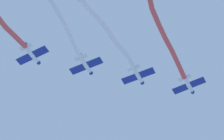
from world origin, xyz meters
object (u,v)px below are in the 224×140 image
at_px(airplane_lead, 189,85).
at_px(airplane_right_wing, 86,65).
at_px(airplane_left_wing, 138,75).
at_px(airplane_slot, 32,55).

distance_m(airplane_lead, airplane_right_wing, 20.90).
xyz_separation_m(airplane_lead, airplane_left_wing, (6.92, -7.83, 0.25)).
relative_size(airplane_lead, airplane_right_wing, 0.99).
bearing_deg(airplane_slot, airplane_lead, -48.57).
distance_m(airplane_lead, airplane_left_wing, 10.45).
height_order(airplane_left_wing, airplane_right_wing, airplane_right_wing).
bearing_deg(airplane_lead, airplane_slot, 131.51).
distance_m(airplane_left_wing, airplane_slot, 20.89).
height_order(airplane_left_wing, airplane_slot, airplane_slot).
bearing_deg(airplane_right_wing, airplane_left_wing, -51.25).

